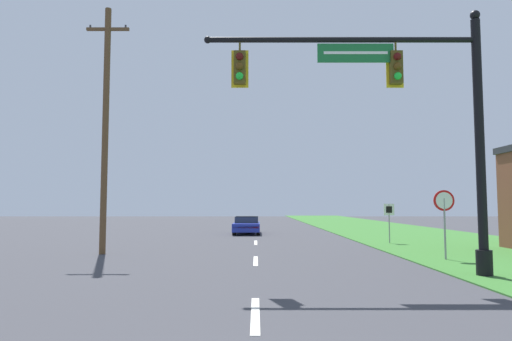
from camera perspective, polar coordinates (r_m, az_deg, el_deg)
grass_verge_right at (r=34.21m, az=18.03°, el=-7.46°), size 10.00×110.00×0.04m
road_center_line at (r=24.58m, az=-0.01°, el=-9.00°), size 0.16×34.80×0.01m
signal_mast at (r=13.89m, az=18.95°, el=6.66°), size 8.12×0.47×7.62m
car_ahead at (r=32.12m, az=-1.15°, el=-6.84°), size 1.85×4.59×1.19m
stop_sign at (r=18.01m, az=22.49°, el=-4.44°), size 0.76×0.07×2.50m
route_sign_post at (r=24.84m, az=16.32°, el=-5.27°), size 0.55×0.06×2.03m
utility_pole_near at (r=20.11m, az=-18.28°, el=5.42°), size 1.80×0.26×10.34m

